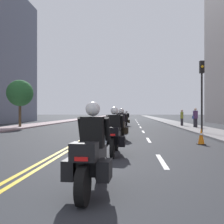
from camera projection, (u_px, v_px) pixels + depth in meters
name	position (u px, v px, depth m)	size (l,w,h in m)	color
ground_plane	(117.00, 120.00, 47.99)	(264.00, 264.00, 0.00)	#2A2D31
sidewalk_left	(73.00, 120.00, 48.55)	(2.65, 144.00, 0.12)	gray
sidewalk_right	(163.00, 120.00, 47.43)	(2.65, 144.00, 0.12)	gray
centreline_yellow_inner	(117.00, 120.00, 48.00)	(0.12, 132.00, 0.01)	yellow
centreline_yellow_outer	(118.00, 120.00, 47.98)	(0.12, 132.00, 0.01)	yellow
lane_dashes_white	(139.00, 126.00, 28.80)	(0.14, 56.40, 0.01)	silver
motorcycle_0	(92.00, 157.00, 4.73)	(0.78, 2.18, 1.60)	black
motorcycle_1	(114.00, 135.00, 9.00)	(0.77, 2.28, 1.60)	black
motorcycle_2	(121.00, 127.00, 13.93)	(0.78, 2.24, 1.63)	black
motorcycle_3	(120.00, 123.00, 19.03)	(0.77, 2.18, 1.67)	black
motorcycle_4	(120.00, 121.00, 23.26)	(0.77, 2.26, 1.67)	black
motorcycle_5	(126.00, 120.00, 28.33)	(0.77, 2.23, 1.61)	black
motorcycle_6	(123.00, 119.00, 32.32)	(0.78, 2.27, 1.57)	black
traffic_cone_0	(201.00, 136.00, 11.91)	(0.35, 0.35, 0.73)	black
traffic_light_near	(202.00, 84.00, 17.70)	(0.28, 0.38, 4.78)	black
pedestrian_0	(195.00, 118.00, 23.72)	(0.51, 0.31, 1.80)	#262831
pedestrian_1	(182.00, 118.00, 26.78)	(0.34, 0.50, 1.69)	#2B2930
street_tree_0	(20.00, 93.00, 24.78)	(2.41, 2.41, 4.39)	#483A25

